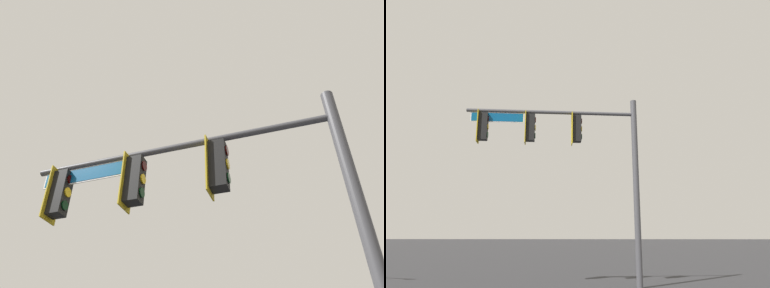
% 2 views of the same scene
% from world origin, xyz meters
% --- Properties ---
extents(signal_pole_near, '(6.84, 1.20, 7.37)m').
position_xyz_m(signal_pole_near, '(-3.93, -8.63, 5.23)').
color(signal_pole_near, '#47474C').
rests_on(signal_pole_near, ground_plane).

